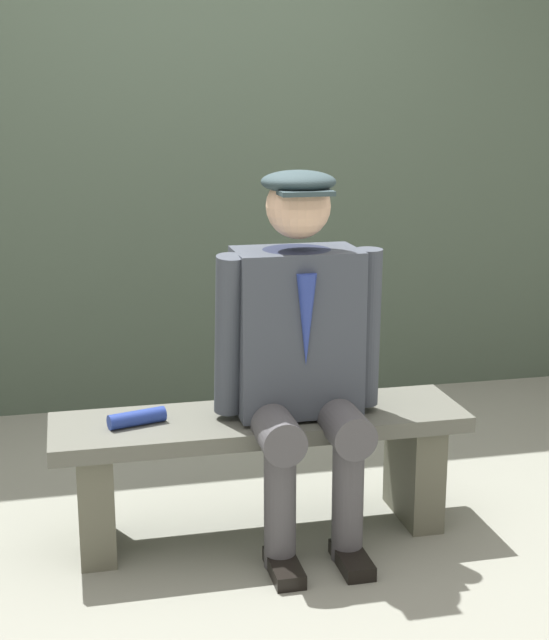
{
  "coord_description": "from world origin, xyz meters",
  "views": [
    {
      "loc": [
        0.65,
        3.08,
        1.59
      ],
      "look_at": [
        -0.05,
        0.0,
        0.81
      ],
      "focal_mm": 51.92,
      "sensor_mm": 36.0,
      "label": 1
    }
  ],
  "objects": [
    {
      "name": "seated_man",
      "position": [
        -0.13,
        0.05,
        0.73
      ],
      "size": [
        0.61,
        0.58,
        1.33
      ],
      "color": "#3A3F49",
      "rests_on": "ground"
    },
    {
      "name": "bench",
      "position": [
        0.0,
        0.0,
        0.32
      ],
      "size": [
        1.49,
        0.4,
        0.46
      ],
      "color": "#55564D",
      "rests_on": "ground"
    },
    {
      "name": "rolled_magazine",
      "position": [
        0.44,
        0.01,
        0.49
      ],
      "size": [
        0.21,
        0.11,
        0.05
      ],
      "primitive_type": "cylinder",
      "rotation": [
        0.0,
        1.57,
        0.28
      ],
      "color": "navy",
      "rests_on": "bench"
    },
    {
      "name": "stadium_wall",
      "position": [
        0.0,
        -1.65,
        1.29
      ],
      "size": [
        12.0,
        0.24,
        2.58
      ],
      "primitive_type": "cube",
      "color": "#404D3F",
      "rests_on": "ground"
    },
    {
      "name": "ground_plane",
      "position": [
        0.0,
        0.0,
        0.0
      ],
      "size": [
        30.0,
        30.0,
        0.0
      ],
      "primitive_type": "plane",
      "color": "gray"
    }
  ]
}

